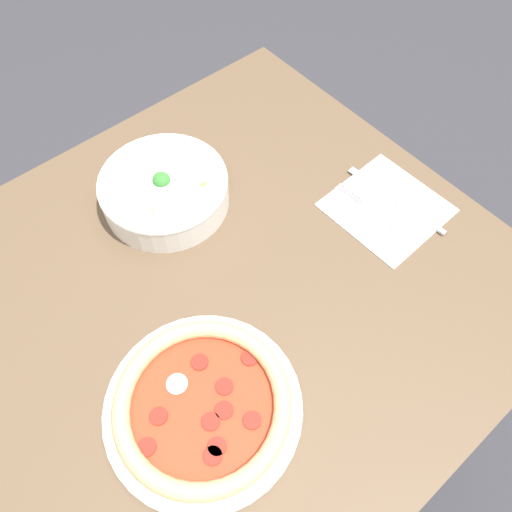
% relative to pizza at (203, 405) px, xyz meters
% --- Properties ---
extents(ground_plane, '(8.00, 8.00, 0.00)m').
position_rel_pizza_xyz_m(ground_plane, '(0.04, 0.15, -0.77)').
color(ground_plane, '#333338').
extents(dining_table, '(1.15, 0.87, 0.75)m').
position_rel_pizza_xyz_m(dining_table, '(0.04, 0.15, -0.13)').
color(dining_table, brown).
rests_on(dining_table, ground_plane).
extents(pizza, '(0.29, 0.29, 0.04)m').
position_rel_pizza_xyz_m(pizza, '(0.00, 0.00, 0.00)').
color(pizza, white).
rests_on(pizza, dining_table).
extents(bowl, '(0.23, 0.23, 0.08)m').
position_rel_pizza_xyz_m(bowl, '(0.18, 0.35, 0.02)').
color(bowl, white).
rests_on(bowl, dining_table).
extents(napkin, '(0.19, 0.19, 0.00)m').
position_rel_pizza_xyz_m(napkin, '(0.48, 0.08, -0.02)').
color(napkin, white).
rests_on(napkin, dining_table).
extents(fork, '(0.03, 0.19, 0.00)m').
position_rel_pizza_xyz_m(fork, '(0.45, 0.07, -0.01)').
color(fork, silver).
rests_on(fork, napkin).
extents(knife, '(0.03, 0.21, 0.01)m').
position_rel_pizza_xyz_m(knife, '(0.50, 0.07, -0.01)').
color(knife, silver).
rests_on(knife, napkin).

